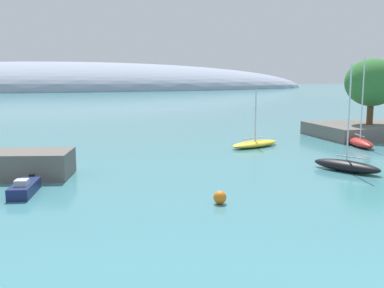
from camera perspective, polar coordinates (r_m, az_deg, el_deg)
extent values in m
cube|color=#66605B|center=(67.05, 20.48, 1.61)|extent=(13.07, 10.93, 1.79)
cylinder|color=brown|center=(66.45, 21.24, 3.43)|extent=(0.84, 0.84, 2.64)
ellipsoid|color=#337033|center=(66.22, 21.45, 7.15)|extent=(7.04, 7.04, 6.34)
ellipsoid|color=#8E99AD|center=(247.71, -16.85, 6.50)|extent=(277.12, 81.25, 28.28)
ellipsoid|color=red|center=(57.98, 20.15, 0.16)|extent=(3.06, 6.31, 0.97)
cylinder|color=silver|center=(57.47, 20.43, 5.37)|extent=(0.15, 0.15, 9.58)
cube|color=silver|center=(58.12, 20.09, 1.02)|extent=(0.67, 2.69, 0.10)
ellipsoid|color=yellow|center=(54.84, 7.83, 0.02)|extent=(7.48, 4.92, 0.73)
cylinder|color=silver|center=(54.42, 7.91, 3.56)|extent=(0.18, 0.18, 6.06)
cube|color=silver|center=(54.50, 7.61, 0.74)|extent=(3.00, 1.35, 0.10)
ellipsoid|color=black|center=(43.15, 18.63, -2.59)|extent=(4.48, 6.38, 1.00)
cylinder|color=silver|center=(42.50, 18.94, 3.67)|extent=(0.14, 0.14, 8.46)
cube|color=silver|center=(42.87, 19.02, -1.53)|extent=(1.42, 2.56, 0.10)
cube|color=navy|center=(35.47, -20.11, -5.24)|extent=(2.15, 4.30, 0.84)
cube|color=black|center=(37.60, -19.25, -4.09)|extent=(0.43, 0.50, 0.75)
cube|color=#B2B7C1|center=(34.76, -20.42, -4.50)|extent=(1.03, 1.12, 0.40)
sphere|color=orange|center=(31.03, 3.49, -6.64)|extent=(0.90, 0.90, 0.90)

